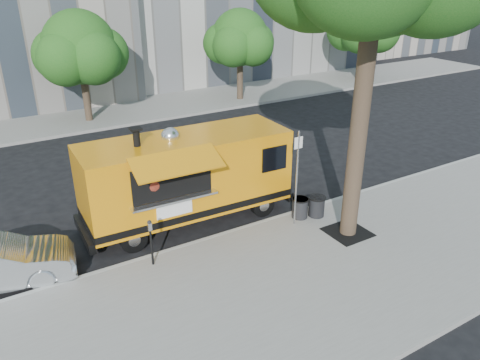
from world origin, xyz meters
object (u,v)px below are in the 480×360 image
object	(u,v)px
food_truck	(186,176)
trash_bin_left	(300,207)
far_tree_d	(364,24)
far_tree_b	(79,47)
trash_bin_right	(317,206)
sign_post	(297,173)
far_tree_c	(240,38)
parking_meter	(151,237)

from	to	relation	value
food_truck	trash_bin_left	bearing A→B (deg)	-30.15
far_tree_d	far_tree_b	bearing A→B (deg)	179.70
food_truck	trash_bin_right	world-z (taller)	food_truck
far_tree_b	far_tree_d	xyz separation A→B (m)	(19.00, -0.10, 0.06)
far_tree_b	sign_post	xyz separation A→B (m)	(2.55, -14.25, -1.98)
far_tree_c	parking_meter	size ratio (longest dim) A/B	3.90
trash_bin_left	food_truck	bearing A→B (deg)	148.05
parking_meter	sign_post	bearing A→B (deg)	-2.52
far_tree_d	sign_post	distance (m)	21.79
far_tree_c	food_truck	size ratio (longest dim) A/B	0.77
far_tree_b	far_tree_c	size ratio (longest dim) A/B	1.06
far_tree_d	far_tree_c	bearing A→B (deg)	-178.85
far_tree_d	trash_bin_right	xyz separation A→B (m)	(-15.54, -14.09, -3.39)
parking_meter	trash_bin_left	xyz separation A→B (m)	(4.95, 0.05, -0.49)
far_tree_c	sign_post	bearing A→B (deg)	-114.81
sign_post	far_tree_d	bearing A→B (deg)	40.70
far_tree_d	food_truck	size ratio (longest dim) A/B	0.84
far_tree_d	trash_bin_right	bearing A→B (deg)	-137.79
far_tree_d	trash_bin_right	size ratio (longest dim) A/B	8.66
sign_post	parking_meter	xyz separation A→B (m)	(-4.55, 0.20, -0.87)
parking_meter	trash_bin_left	world-z (taller)	parking_meter
food_truck	trash_bin_right	size ratio (longest dim) A/B	10.32
far_tree_b	sign_post	bearing A→B (deg)	-79.85
sign_post	trash_bin_left	bearing A→B (deg)	32.01
trash_bin_left	far_tree_d	bearing A→B (deg)	40.89
far_tree_b	parking_meter	size ratio (longest dim) A/B	4.12
trash_bin_left	trash_bin_right	world-z (taller)	trash_bin_right
far_tree_c	far_tree_d	world-z (taller)	far_tree_d
far_tree_c	trash_bin_left	distance (m)	15.32
far_tree_c	trash_bin_right	distance (m)	15.30
far_tree_d	parking_meter	world-z (taller)	far_tree_d
food_truck	parking_meter	bearing A→B (deg)	-133.61
far_tree_c	far_tree_d	size ratio (longest dim) A/B	0.92
far_tree_b	trash_bin_right	xyz separation A→B (m)	(3.46, -14.19, -3.34)
food_truck	far_tree_d	bearing A→B (deg)	34.07
food_truck	trash_bin_left	world-z (taller)	food_truck
sign_post	trash_bin_left	world-z (taller)	sign_post
parking_meter	trash_bin_right	size ratio (longest dim) A/B	2.05
far_tree_c	trash_bin_left	bearing A→B (deg)	-113.83
parking_meter	trash_bin_right	xyz separation A→B (m)	(5.46, -0.14, -0.48)
far_tree_d	trash_bin_left	xyz separation A→B (m)	(-16.05, -13.90, -3.39)
far_tree_b	far_tree_c	bearing A→B (deg)	-1.91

